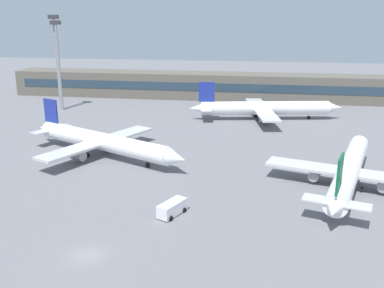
% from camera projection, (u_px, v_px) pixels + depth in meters
% --- Properties ---
extents(ground_plane, '(400.00, 400.00, 0.00)m').
position_uv_depth(ground_plane, '(161.00, 156.00, 91.37)').
color(ground_plane, slate).
extents(terminal_building, '(139.05, 12.13, 9.00)m').
position_uv_depth(terminal_building, '(204.00, 86.00, 154.19)').
color(terminal_building, '#5B564C').
rests_on(terminal_building, ground_plane).
extents(airplane_near, '(28.41, 39.91, 10.09)m').
position_uv_depth(airplane_near, '(350.00, 169.00, 74.81)').
color(airplane_near, white).
rests_on(airplane_near, ground_plane).
extents(airplane_mid, '(39.74, 28.70, 10.54)m').
position_uv_depth(airplane_mid, '(103.00, 142.00, 90.23)').
color(airplane_mid, white).
rests_on(airplane_mid, ground_plane).
extents(airplane_far, '(43.67, 30.81, 10.86)m').
position_uv_depth(airplane_far, '(266.00, 108.00, 122.45)').
color(airplane_far, white).
rests_on(airplane_far, ground_plane).
extents(service_van_white, '(4.01, 5.56, 2.08)m').
position_uv_depth(service_van_white, '(172.00, 208.00, 64.12)').
color(service_van_white, white).
rests_on(service_van_white, ground_plane).
extents(floodlight_tower_west, '(3.20, 0.80, 28.89)m').
position_uv_depth(floodlight_tower_west, '(57.00, 57.00, 132.22)').
color(floodlight_tower_west, gray).
rests_on(floodlight_tower_west, ground_plane).
extents(floodlight_tower_east, '(3.20, 0.80, 27.26)m').
position_uv_depth(floodlight_tower_east, '(58.00, 60.00, 131.33)').
color(floodlight_tower_east, gray).
rests_on(floodlight_tower_east, ground_plane).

